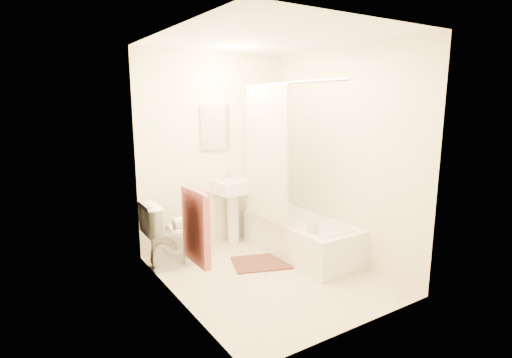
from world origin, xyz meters
TOP-DOWN VIEW (x-y plane):
  - floor at (0.00, 0.00)m, footprint 2.40×2.40m
  - ceiling at (0.00, 0.00)m, footprint 2.40×2.40m
  - wall_back at (0.00, 1.20)m, footprint 2.00×0.02m
  - wall_left at (-1.00, 0.00)m, footprint 0.02×2.40m
  - wall_right at (1.00, 0.00)m, footprint 0.02×2.40m
  - mirror at (0.00, 1.18)m, footprint 0.40×0.03m
  - curtain_rod at (0.30, 0.10)m, footprint 0.03×1.70m
  - shower_curtain at (0.30, 0.50)m, footprint 0.04×0.80m
  - towel_bar at (-0.96, -0.25)m, footprint 0.02×0.60m
  - towel at (-0.93, -0.25)m, footprint 0.06×0.45m
  - toilet_paper at (-0.93, 0.12)m, footprint 0.11×0.12m
  - toilet at (-0.70, 0.80)m, footprint 0.76×0.44m
  - sink at (0.18, 1.06)m, footprint 0.48×0.39m
  - bathtub at (0.67, 0.30)m, footprint 0.67×1.53m
  - bath_mat at (0.10, 0.30)m, footprint 0.75×0.65m
  - soap_bottle at (0.45, -0.17)m, footprint 0.10×0.10m
  - scrub_brush at (0.70, 0.79)m, footprint 0.07×0.18m

SIDE VIEW (x-z plane):
  - floor at x=0.00m, z-range 0.00..0.00m
  - bath_mat at x=0.10m, z-range 0.00..0.02m
  - bathtub at x=0.67m, z-range 0.00..0.43m
  - toilet at x=-0.70m, z-range 0.00..0.73m
  - scrub_brush at x=0.70m, z-range 0.43..0.47m
  - sink at x=0.18m, z-range 0.00..0.91m
  - soap_bottle at x=0.45m, z-range 0.43..0.63m
  - toilet_paper at x=-0.93m, z-range 0.64..0.76m
  - towel at x=-0.93m, z-range 0.45..1.11m
  - towel_bar at x=-0.96m, z-range 1.09..1.11m
  - wall_back at x=0.00m, z-range 0.00..2.40m
  - wall_left at x=-1.00m, z-range 0.00..2.40m
  - wall_right at x=1.00m, z-range 0.00..2.40m
  - shower_curtain at x=0.30m, z-range 0.44..2.00m
  - mirror at x=0.00m, z-range 1.23..1.77m
  - curtain_rod at x=0.30m, z-range 1.98..2.02m
  - ceiling at x=0.00m, z-range 2.40..2.40m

